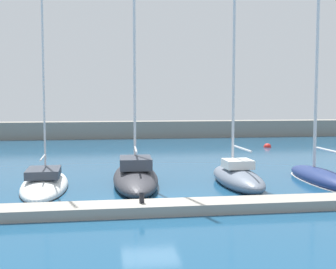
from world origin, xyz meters
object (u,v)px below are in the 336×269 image
object	(u,v)px
sailboat_navy_sixth	(321,176)
sailboat_charcoal_fourth	(135,175)
sailboat_white_third	(45,184)
mooring_buoy_red	(267,147)
dock_bollard	(142,198)
sailboat_slate_fifth	(237,176)

from	to	relation	value
sailboat_navy_sixth	sailboat_charcoal_fourth	bearing A→B (deg)	85.85
sailboat_white_third	mooring_buoy_red	world-z (taller)	sailboat_white_third
sailboat_white_third	dock_bollard	distance (m)	7.29
dock_bollard	mooring_buoy_red	bearing A→B (deg)	58.49
sailboat_charcoal_fourth	sailboat_slate_fifth	distance (m)	5.39
dock_bollard	sailboat_white_third	bearing A→B (deg)	127.50
sailboat_slate_fifth	mooring_buoy_red	size ratio (longest dim) A/B	16.33
sailboat_slate_fifth	sailboat_navy_sixth	xyz separation A→B (m)	(4.72, 0.08, -0.13)
sailboat_white_third	sailboat_charcoal_fourth	bearing A→B (deg)	-86.91
sailboat_navy_sixth	mooring_buoy_red	world-z (taller)	sailboat_navy_sixth
sailboat_slate_fifth	dock_bollard	xyz separation A→B (m)	(-5.50, -5.10, 0.15)
sailboat_slate_fifth	mooring_buoy_red	xyz separation A→B (m)	(8.45, 17.65, -0.49)
sailboat_slate_fifth	sailboat_navy_sixth	distance (m)	4.72
sailboat_charcoal_fourth	dock_bollard	xyz separation A→B (m)	(-0.21, -6.15, 0.14)
sailboat_white_third	sailboat_slate_fifth	distance (m)	9.96
sailboat_charcoal_fourth	sailboat_navy_sixth	xyz separation A→B (m)	(10.01, -0.97, -0.15)
sailboat_white_third	sailboat_charcoal_fourth	distance (m)	4.66
sailboat_navy_sixth	dock_bollard	world-z (taller)	sailboat_navy_sixth
sailboat_charcoal_fourth	sailboat_navy_sixth	bearing A→B (deg)	-93.02
sailboat_charcoal_fourth	sailboat_navy_sixth	distance (m)	10.06
sailboat_white_third	sailboat_charcoal_fourth	size ratio (longest dim) A/B	0.83
sailboat_navy_sixth	sailboat_white_third	bearing A→B (deg)	89.07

